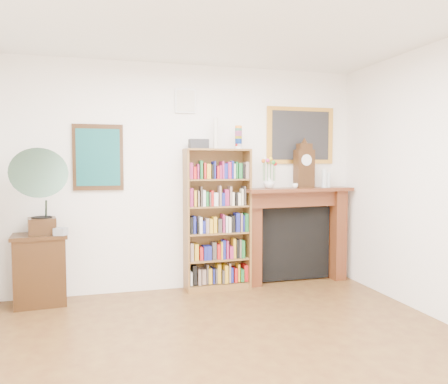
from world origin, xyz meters
name	(u,v)px	position (x,y,z in m)	size (l,w,h in m)	color
room	(249,189)	(0.00, 0.00, 1.40)	(4.51, 5.01, 2.81)	#502C18
teal_poster	(98,157)	(-1.05, 2.48, 1.65)	(0.58, 0.04, 0.78)	black
small_picture	(186,101)	(0.00, 2.48, 2.35)	(0.26, 0.04, 0.30)	white
gilt_painting	(300,136)	(1.55, 2.48, 1.95)	(0.95, 0.04, 0.75)	gold
bookshelf	(217,211)	(0.37, 2.33, 0.98)	(0.82, 0.31, 2.02)	brown
side_cabinet	(41,269)	(-1.69, 2.27, 0.40)	(0.58, 0.42, 0.80)	black
fireplace	(296,226)	(1.45, 2.39, 0.75)	(1.51, 0.48, 1.26)	#522913
gramophone	(39,187)	(-1.67, 2.14, 1.33)	(0.69, 0.80, 0.95)	black
cd_stack	(61,232)	(-1.45, 2.13, 0.84)	(0.12, 0.12, 0.08)	#ACADB9
mantel_clock	(304,166)	(1.56, 2.38, 1.54)	(0.26, 0.17, 0.58)	black
flower_vase	(269,183)	(1.06, 2.35, 1.33)	(0.14, 0.14, 0.15)	white
teacup	(295,186)	(1.39, 2.29, 1.29)	(0.08, 0.08, 0.06)	white
bottle_left	(324,178)	(1.84, 2.35, 1.38)	(0.07, 0.07, 0.24)	silver
bottle_right	(328,180)	(1.91, 2.36, 1.36)	(0.06, 0.06, 0.20)	silver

